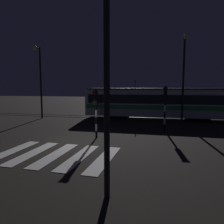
{
  "coord_description": "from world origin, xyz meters",
  "views": [
    {
      "loc": [
        5.12,
        -11.92,
        3.36
      ],
      "look_at": [
        1.25,
        4.65,
        1.4
      ],
      "focal_mm": 34.79,
      "sensor_mm": 36.0,
      "label": 1
    }
  ],
  "objects_px": {
    "traffic_light_corner_far_right": "(165,101)",
    "street_lamp_trackside_right": "(184,69)",
    "tram": "(156,103)",
    "traffic_light_median_centre": "(96,106)",
    "street_lamp_trackside_left": "(39,74)",
    "street_lamp_near_kerb": "(104,29)"
  },
  "relations": [
    {
      "from": "street_lamp_near_kerb",
      "to": "traffic_light_median_centre",
      "type": "bearing_deg",
      "value": 109.25
    },
    {
      "from": "traffic_light_corner_far_right",
      "to": "street_lamp_trackside_right",
      "type": "distance_m",
      "value": 4.79
    },
    {
      "from": "traffic_light_corner_far_right",
      "to": "tram",
      "type": "bearing_deg",
      "value": 97.85
    },
    {
      "from": "tram",
      "to": "street_lamp_trackside_right",
      "type": "bearing_deg",
      "value": -44.6
    },
    {
      "from": "street_lamp_trackside_right",
      "to": "traffic_light_median_centre",
      "type": "bearing_deg",
      "value": -129.85
    },
    {
      "from": "street_lamp_near_kerb",
      "to": "street_lamp_trackside_right",
      "type": "xyz_separation_m",
      "value": [
        3.37,
        14.81,
        0.01
      ]
    },
    {
      "from": "traffic_light_corner_far_right",
      "to": "street_lamp_trackside_left",
      "type": "height_order",
      "value": "street_lamp_trackside_left"
    },
    {
      "from": "traffic_light_median_centre",
      "to": "street_lamp_near_kerb",
      "type": "bearing_deg",
      "value": -70.75
    },
    {
      "from": "street_lamp_trackside_right",
      "to": "street_lamp_near_kerb",
      "type": "bearing_deg",
      "value": -102.84
    },
    {
      "from": "street_lamp_near_kerb",
      "to": "street_lamp_trackside_right",
      "type": "relative_size",
      "value": 1.0
    },
    {
      "from": "traffic_light_median_centre",
      "to": "street_lamp_trackside_right",
      "type": "height_order",
      "value": "street_lamp_trackside_right"
    },
    {
      "from": "traffic_light_median_centre",
      "to": "tram",
      "type": "distance_m",
      "value": 10.28
    },
    {
      "from": "traffic_light_median_centre",
      "to": "street_lamp_trackside_right",
      "type": "relative_size",
      "value": 0.41
    },
    {
      "from": "traffic_light_corner_far_right",
      "to": "street_lamp_trackside_right",
      "type": "xyz_separation_m",
      "value": [
        1.6,
        3.65,
        2.66
      ]
    },
    {
      "from": "traffic_light_median_centre",
      "to": "street_lamp_near_kerb",
      "type": "height_order",
      "value": "street_lamp_near_kerb"
    },
    {
      "from": "traffic_light_corner_far_right",
      "to": "street_lamp_trackside_left",
      "type": "relative_size",
      "value": 0.46
    },
    {
      "from": "traffic_light_median_centre",
      "to": "street_lamp_trackside_left",
      "type": "height_order",
      "value": "street_lamp_trackside_left"
    },
    {
      "from": "traffic_light_median_centre",
      "to": "tram",
      "type": "bearing_deg",
      "value": 69.52
    },
    {
      "from": "traffic_light_corner_far_right",
      "to": "tram",
      "type": "relative_size",
      "value": 0.23
    },
    {
      "from": "traffic_light_median_centre",
      "to": "street_lamp_trackside_left",
      "type": "relative_size",
      "value": 0.43
    },
    {
      "from": "street_lamp_trackside_right",
      "to": "tram",
      "type": "height_order",
      "value": "street_lamp_trackside_right"
    },
    {
      "from": "traffic_light_corner_far_right",
      "to": "street_lamp_trackside_left",
      "type": "bearing_deg",
      "value": 163.89
    }
  ]
}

